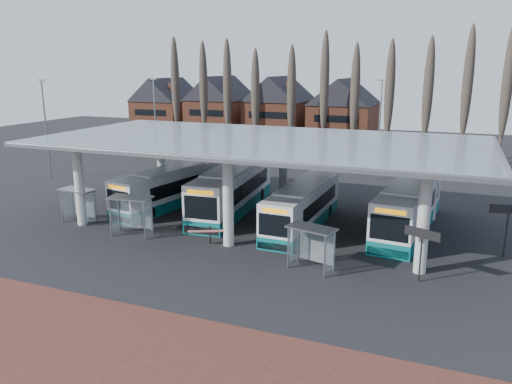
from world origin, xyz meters
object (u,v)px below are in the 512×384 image
at_px(bus_1, 233,190).
at_px(shelter_2, 312,238).
at_px(shelter_0, 79,198).
at_px(bus_2, 303,206).
at_px(bus_3, 409,207).
at_px(bus_0, 171,188).
at_px(shelter_1, 132,207).

relative_size(bus_1, shelter_2, 4.38).
relative_size(bus_1, shelter_0, 4.61).
bearing_deg(bus_2, bus_3, 17.54).
height_order(bus_3, shelter_0, bus_3).
height_order(bus_1, bus_2, bus_1).
distance_m(bus_0, bus_3, 19.23).
bearing_deg(shelter_2, bus_2, 124.74).
height_order(bus_1, bus_3, bus_1).
xyz_separation_m(bus_2, shelter_0, (-15.91, -5.21, 0.36)).
relative_size(bus_1, bus_3, 1.04).
xyz_separation_m(bus_0, shelter_1, (1.52, -7.57, 0.47)).
xyz_separation_m(bus_1, bus_3, (13.72, 0.25, -0.06)).
height_order(bus_3, shelter_1, bus_3).
relative_size(bus_2, shelter_0, 3.99).
bearing_deg(shelter_1, shelter_0, 161.29).
relative_size(bus_0, shelter_0, 4.16).
bearing_deg(shelter_0, bus_1, 42.69).
xyz_separation_m(bus_3, shelter_2, (-4.43, -9.63, 0.22)).
height_order(bus_2, shelter_2, bus_2).
height_order(bus_1, shelter_2, bus_1).
xyz_separation_m(bus_1, shelter_1, (-3.98, -8.12, 0.29)).
bearing_deg(bus_2, shelter_0, -160.56).
bearing_deg(shelter_1, shelter_2, -13.33).
xyz_separation_m(bus_1, bus_2, (6.46, -1.86, -0.22)).
bearing_deg(shelter_1, bus_2, 23.04).
bearing_deg(bus_1, bus_0, -179.31).
distance_m(bus_1, shelter_0, 11.80).
xyz_separation_m(bus_0, shelter_2, (14.79, -8.84, 0.34)).
bearing_deg(bus_3, bus_2, -158.65).
xyz_separation_m(bus_2, bus_3, (7.25, 2.11, 0.16)).
relative_size(bus_1, bus_2, 1.16).
xyz_separation_m(bus_1, shelter_2, (9.28, -9.38, 0.16)).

